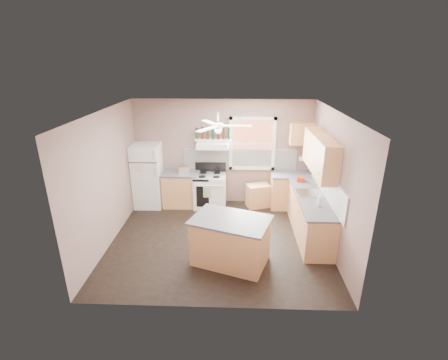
{
  "coord_description": "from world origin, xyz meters",
  "views": [
    {
      "loc": [
        0.34,
        -6.0,
        3.66
      ],
      "look_at": [
        0.1,
        0.3,
        1.25
      ],
      "focal_mm": 26.0,
      "sensor_mm": 36.0,
      "label": 1
    }
  ],
  "objects_px": {
    "cart": "(258,196)",
    "island": "(231,242)",
    "refrigerator": "(148,176)",
    "stove": "(210,191)",
    "toaster": "(183,170)"
  },
  "relations": [
    {
      "from": "toaster",
      "to": "island",
      "type": "height_order",
      "value": "toaster"
    },
    {
      "from": "refrigerator",
      "to": "cart",
      "type": "xyz_separation_m",
      "value": [
        2.82,
        0.03,
        -0.54
      ]
    },
    {
      "from": "refrigerator",
      "to": "stove",
      "type": "bearing_deg",
      "value": -1.66
    },
    {
      "from": "toaster",
      "to": "stove",
      "type": "relative_size",
      "value": 0.33
    },
    {
      "from": "refrigerator",
      "to": "stove",
      "type": "xyz_separation_m",
      "value": [
        1.59,
        -0.01,
        -0.39
      ]
    },
    {
      "from": "cart",
      "to": "refrigerator",
      "type": "bearing_deg",
      "value": 163.56
    },
    {
      "from": "cart",
      "to": "island",
      "type": "bearing_deg",
      "value": -122.08
    },
    {
      "from": "toaster",
      "to": "cart",
      "type": "distance_m",
      "value": 2.03
    },
    {
      "from": "toaster",
      "to": "island",
      "type": "xyz_separation_m",
      "value": [
        1.24,
        -2.44,
        -0.56
      ]
    },
    {
      "from": "island",
      "to": "refrigerator",
      "type": "bearing_deg",
      "value": 151.39
    },
    {
      "from": "toaster",
      "to": "stove",
      "type": "distance_m",
      "value": 0.87
    },
    {
      "from": "refrigerator",
      "to": "island",
      "type": "bearing_deg",
      "value": -49.76
    },
    {
      "from": "refrigerator",
      "to": "island",
      "type": "distance_m",
      "value": 3.27
    },
    {
      "from": "cart",
      "to": "island",
      "type": "xyz_separation_m",
      "value": [
        -0.66,
        -2.46,
        0.15
      ]
    },
    {
      "from": "refrigerator",
      "to": "island",
      "type": "relative_size",
      "value": 1.24
    }
  ]
}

